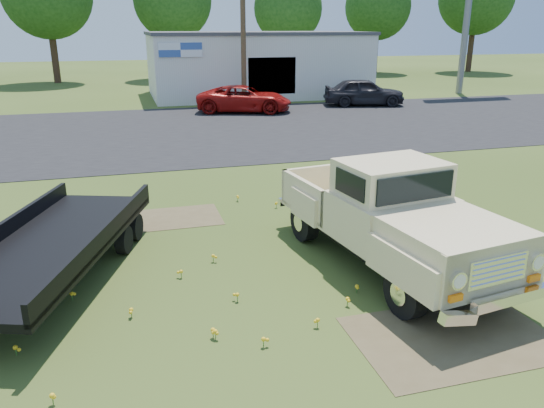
{
  "coord_description": "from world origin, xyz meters",
  "views": [
    {
      "loc": [
        -3.04,
        -8.97,
        4.49
      ],
      "look_at": [
        -0.22,
        1.0,
        1.01
      ],
      "focal_mm": 35.0,
      "sensor_mm": 36.0,
      "label": 1
    }
  ],
  "objects_px": {
    "red_pickup": "(244,99)",
    "dark_sedan": "(364,92)",
    "flatbed_trailer": "(51,239)",
    "vintage_pickup_truck": "(389,214)"
  },
  "relations": [
    {
      "from": "vintage_pickup_truck",
      "to": "red_pickup",
      "type": "xyz_separation_m",
      "value": [
        1.71,
        19.92,
        -0.35
      ]
    },
    {
      "from": "red_pickup",
      "to": "dark_sedan",
      "type": "distance_m",
      "value": 7.41
    },
    {
      "from": "flatbed_trailer",
      "to": "vintage_pickup_truck",
      "type": "bearing_deg",
      "value": 9.85
    },
    {
      "from": "red_pickup",
      "to": "dark_sedan",
      "type": "relative_size",
      "value": 1.09
    },
    {
      "from": "red_pickup",
      "to": "dark_sedan",
      "type": "xyz_separation_m",
      "value": [
        7.39,
        0.56,
        0.09
      ]
    },
    {
      "from": "vintage_pickup_truck",
      "to": "flatbed_trailer",
      "type": "relative_size",
      "value": 0.95
    },
    {
      "from": "flatbed_trailer",
      "to": "red_pickup",
      "type": "bearing_deg",
      "value": 86.49
    },
    {
      "from": "flatbed_trailer",
      "to": "red_pickup",
      "type": "relative_size",
      "value": 1.19
    },
    {
      "from": "dark_sedan",
      "to": "red_pickup",
      "type": "bearing_deg",
      "value": 107.86
    },
    {
      "from": "flatbed_trailer",
      "to": "dark_sedan",
      "type": "relative_size",
      "value": 1.3
    }
  ]
}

